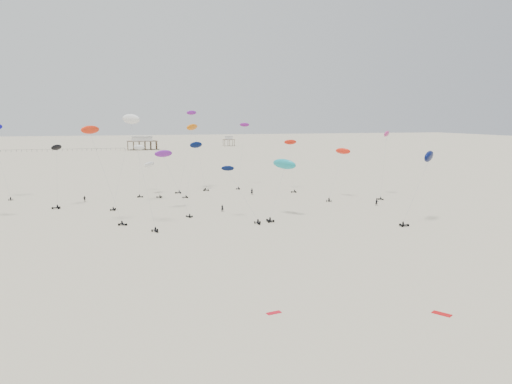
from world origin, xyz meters
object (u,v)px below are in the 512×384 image
object	(u,v)px
rig_0	(386,145)
spectator_0	(222,212)
pavilion_main	(142,144)
rig_4	(98,154)
rig_9	(195,152)
pavilion_small	(229,142)

from	to	relation	value
rig_0	spectator_0	distance (m)	54.42
pavilion_main	rig_0	bearing A→B (deg)	-76.40
rig_4	rig_9	bearing A→B (deg)	-175.23
pavilion_small	rig_4	world-z (taller)	rig_4
rig_9	spectator_0	distance (m)	37.71
pavilion_small	spectator_0	size ratio (longest dim) A/B	4.32
rig_4	pavilion_small	bearing A→B (deg)	-160.71
rig_0	spectator_0	bearing A→B (deg)	-2.55
rig_0	rig_4	bearing A→B (deg)	-2.05
rig_4	spectator_0	size ratio (longest dim) A/B	10.32
spectator_0	rig_0	bearing A→B (deg)	-137.73
rig_9	pavilion_main	bearing A→B (deg)	-4.16
spectator_0	pavilion_main	bearing A→B (deg)	-58.87
pavilion_small	rig_9	xyz separation A→B (m)	(-65.26, -240.84, 9.02)
spectator_0	rig_4	bearing A→B (deg)	43.66
pavilion_main	pavilion_small	world-z (taller)	pavilion_main
pavilion_main	spectator_0	world-z (taller)	pavilion_main
pavilion_main	rig_9	size ratio (longest dim) A/B	1.06
rig_4	spectator_0	bearing A→B (deg)	141.24
pavilion_small	spectator_0	world-z (taller)	pavilion_small
rig_4	rig_9	distance (m)	50.58
spectator_0	pavilion_small	bearing A→B (deg)	-73.30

